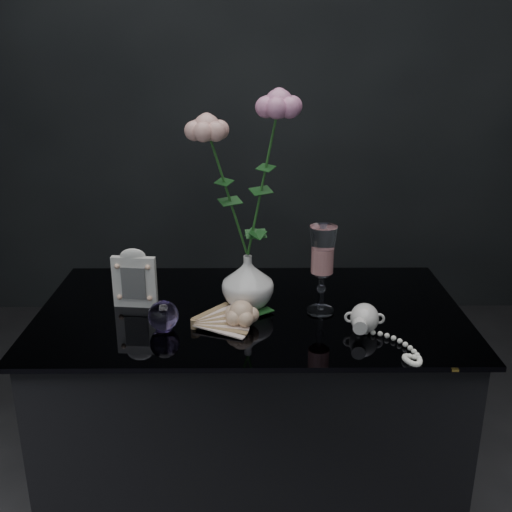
{
  "coord_description": "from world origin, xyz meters",
  "views": [
    {
      "loc": [
        0.0,
        -1.31,
        1.39
      ],
      "look_at": [
        0.01,
        -0.01,
        0.92
      ],
      "focal_mm": 42.0,
      "sensor_mm": 36.0,
      "label": 1
    }
  ],
  "objects_px": {
    "wine_glass": "(322,270)",
    "vase": "(248,282)",
    "loose_rose": "(241,313)",
    "pearl_jar": "(365,317)",
    "paperweight": "(163,316)",
    "picture_frame": "(134,278)"
  },
  "relations": [
    {
      "from": "vase",
      "to": "picture_frame",
      "type": "bearing_deg",
      "value": 179.16
    },
    {
      "from": "pearl_jar",
      "to": "paperweight",
      "type": "bearing_deg",
      "value": -173.55
    },
    {
      "from": "wine_glass",
      "to": "paperweight",
      "type": "distance_m",
      "value": 0.39
    },
    {
      "from": "wine_glass",
      "to": "picture_frame",
      "type": "relative_size",
      "value": 1.43
    },
    {
      "from": "loose_rose",
      "to": "pearl_jar",
      "type": "height_order",
      "value": "pearl_jar"
    },
    {
      "from": "wine_glass",
      "to": "pearl_jar",
      "type": "relative_size",
      "value": 0.93
    },
    {
      "from": "picture_frame",
      "to": "pearl_jar",
      "type": "distance_m",
      "value": 0.57
    },
    {
      "from": "wine_glass",
      "to": "pearl_jar",
      "type": "distance_m",
      "value": 0.16
    },
    {
      "from": "picture_frame",
      "to": "pearl_jar",
      "type": "xyz_separation_m",
      "value": [
        0.55,
        -0.14,
        -0.04
      ]
    },
    {
      "from": "vase",
      "to": "paperweight",
      "type": "relative_size",
      "value": 1.91
    },
    {
      "from": "paperweight",
      "to": "loose_rose",
      "type": "bearing_deg",
      "value": 7.08
    },
    {
      "from": "vase",
      "to": "paperweight",
      "type": "bearing_deg",
      "value": -146.64
    },
    {
      "from": "wine_glass",
      "to": "pearl_jar",
      "type": "xyz_separation_m",
      "value": [
        0.09,
        -0.1,
        -0.08
      ]
    },
    {
      "from": "paperweight",
      "to": "pearl_jar",
      "type": "distance_m",
      "value": 0.46
    },
    {
      "from": "vase",
      "to": "wine_glass",
      "type": "distance_m",
      "value": 0.19
    },
    {
      "from": "vase",
      "to": "pearl_jar",
      "type": "xyz_separation_m",
      "value": [
        0.27,
        -0.13,
        -0.03
      ]
    },
    {
      "from": "vase",
      "to": "loose_rose",
      "type": "height_order",
      "value": "vase"
    },
    {
      "from": "vase",
      "to": "loose_rose",
      "type": "bearing_deg",
      "value": -97.83
    },
    {
      "from": "wine_glass",
      "to": "vase",
      "type": "bearing_deg",
      "value": 170.04
    },
    {
      "from": "paperweight",
      "to": "wine_glass",
      "type": "bearing_deg",
      "value": 14.42
    },
    {
      "from": "pearl_jar",
      "to": "wine_glass",
      "type": "bearing_deg",
      "value": 138.42
    },
    {
      "from": "vase",
      "to": "loose_rose",
      "type": "relative_size",
      "value": 0.75
    }
  ]
}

